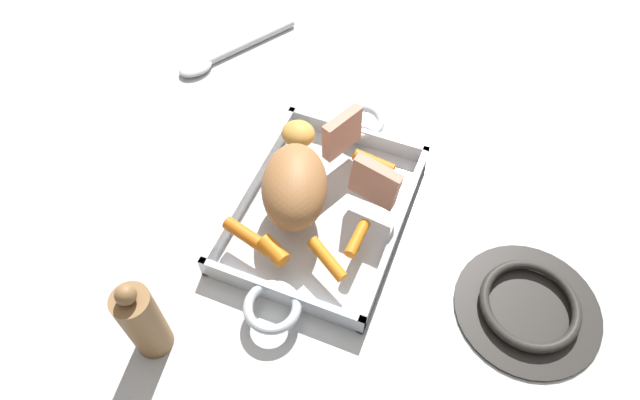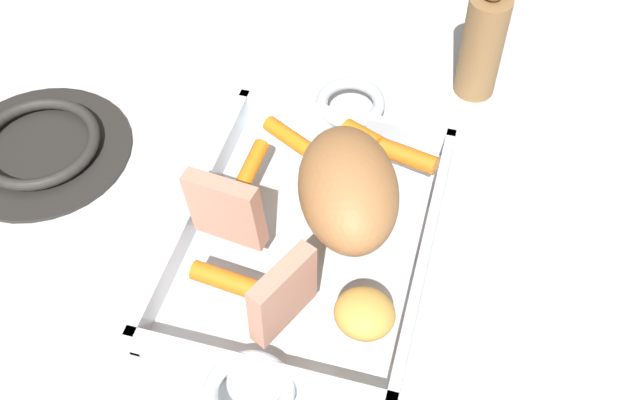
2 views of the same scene
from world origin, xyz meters
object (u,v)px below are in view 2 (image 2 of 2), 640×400
(pork_roast, at_px, (348,189))
(baby_carrot_center_left, at_px, (291,138))
(baby_carrot_long, at_px, (361,138))
(pepper_mill, at_px, (483,44))
(roast_slice_outer, at_px, (283,295))
(stove_burner_rear, at_px, (39,147))
(baby_carrot_southwest, at_px, (252,166))
(baby_carrot_northwest, at_px, (226,280))
(potato_near_roast, at_px, (365,314))
(baby_carrot_northeast, at_px, (402,154))
(roasting_dish, at_px, (307,237))
(roast_slice_thin, at_px, (225,210))

(pork_roast, xyz_separation_m, baby_carrot_center_left, (0.07, 0.08, -0.03))
(baby_carrot_long, distance_m, pepper_mill, 0.18)
(baby_carrot_center_left, xyz_separation_m, pepper_mill, (0.17, -0.17, 0.02))
(roast_slice_outer, relative_size, stove_burner_rear, 0.36)
(baby_carrot_southwest, bearing_deg, baby_carrot_long, -57.45)
(baby_carrot_northwest, height_order, potato_near_roast, potato_near_roast)
(baby_carrot_northwest, xyz_separation_m, stove_burner_rear, (0.13, 0.26, -0.04))
(roast_slice_outer, xyz_separation_m, baby_carrot_northeast, (0.20, -0.06, -0.02))
(roast_slice_outer, relative_size, baby_carrot_center_left, 1.02)
(baby_carrot_northeast, xyz_separation_m, baby_carrot_center_left, (-0.01, 0.11, -0.00))
(baby_carrot_northwest, relative_size, stove_burner_rear, 0.33)
(baby_carrot_southwest, distance_m, stove_burner_rear, 0.24)
(pork_roast, bearing_deg, roast_slice_outer, 168.05)
(roasting_dish, bearing_deg, pork_roast, -62.97)
(roast_slice_outer, height_order, baby_carrot_northeast, roast_slice_outer)
(baby_carrot_northeast, bearing_deg, roast_slice_outer, 162.95)
(pork_roast, height_order, stove_burner_rear, pork_roast)
(baby_carrot_northeast, bearing_deg, baby_carrot_center_left, 93.53)
(roast_slice_thin, height_order, baby_carrot_southwest, roast_slice_thin)
(baby_carrot_northwest, bearing_deg, baby_carrot_southwest, 9.07)
(baby_carrot_center_left, bearing_deg, baby_carrot_northeast, -86.47)
(pepper_mill, bearing_deg, pork_roast, 159.58)
(baby_carrot_long, height_order, stove_burner_rear, baby_carrot_long)
(pork_roast, height_order, baby_carrot_long, pork_roast)
(roast_slice_outer, distance_m, baby_carrot_northwest, 0.06)
(pork_roast, distance_m, baby_carrot_center_left, 0.11)
(baby_carrot_center_left, relative_size, pepper_mill, 0.45)
(roast_slice_thin, bearing_deg, pepper_mill, -33.10)
(stove_burner_rear, bearing_deg, roasting_dish, -97.66)
(potato_near_roast, bearing_deg, roast_slice_outer, 98.96)
(potato_near_roast, distance_m, pepper_mill, 0.36)
(baby_carrot_long, height_order, baby_carrot_center_left, baby_carrot_long)
(baby_carrot_southwest, height_order, potato_near_roast, potato_near_roast)
(roasting_dish, relative_size, roast_slice_thin, 6.00)
(baby_carrot_northeast, xyz_separation_m, baby_carrot_northwest, (-0.19, 0.12, -0.00))
(baby_carrot_northwest, height_order, stove_burner_rear, baby_carrot_northwest)
(roast_slice_thin, xyz_separation_m, potato_near_roast, (-0.06, -0.14, -0.02))
(pork_roast, xyz_separation_m, baby_carrot_northeast, (0.08, -0.04, -0.03))
(roast_slice_outer, distance_m, stove_burner_rear, 0.36)
(baby_carrot_southwest, bearing_deg, pepper_mill, -42.11)
(baby_carrot_southwest, distance_m, pepper_mill, 0.29)
(roast_slice_outer, xyz_separation_m, baby_carrot_southwest, (0.15, 0.08, -0.03))
(baby_carrot_center_left, bearing_deg, pork_roast, -133.80)
(roast_slice_thin, height_order, roast_slice_outer, roast_slice_thin)
(roasting_dish, height_order, pork_roast, pork_roast)
(roasting_dish, bearing_deg, baby_carrot_long, -14.01)
(roast_slice_outer, distance_m, baby_carrot_northeast, 0.21)
(baby_carrot_southwest, relative_size, baby_carrot_long, 1.38)
(pork_roast, bearing_deg, potato_near_roast, -159.17)
(stove_burner_rear, bearing_deg, baby_carrot_long, -78.80)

